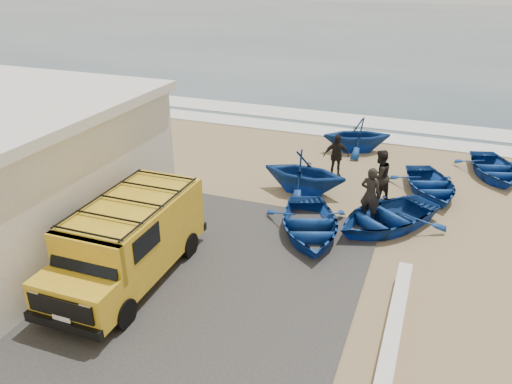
% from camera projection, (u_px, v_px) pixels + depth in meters
% --- Properties ---
extents(ground, '(160.00, 160.00, 0.00)m').
position_uv_depth(ground, '(237.00, 246.00, 15.37)').
color(ground, '#988058').
extents(slab, '(12.00, 10.00, 0.05)m').
position_uv_depth(slab, '(146.00, 267.00, 14.31)').
color(slab, '#3D3A38').
rests_on(slab, ground).
extents(ocean, '(180.00, 88.00, 0.01)m').
position_uv_depth(ocean, '(409.00, 30.00, 62.77)').
color(ocean, '#385166').
rests_on(ocean, ground).
extents(surf_line, '(180.00, 1.60, 0.06)m').
position_uv_depth(surf_line, '(328.00, 132.00, 25.51)').
color(surf_line, white).
rests_on(surf_line, ground).
extents(surf_wash, '(180.00, 2.20, 0.04)m').
position_uv_depth(surf_wash, '(338.00, 119.00, 27.63)').
color(surf_wash, white).
rests_on(surf_wash, ground).
extents(parapet, '(0.35, 6.00, 0.55)m').
position_uv_depth(parapet, '(391.00, 343.00, 11.10)').
color(parapet, silver).
rests_on(parapet, ground).
extents(van, '(2.20, 5.33, 2.28)m').
position_uv_depth(van, '(129.00, 239.00, 13.37)').
color(van, gold).
rests_on(van, ground).
extents(boat_near_left, '(3.87, 4.52, 0.79)m').
position_uv_depth(boat_near_left, '(309.00, 224.00, 15.83)').
color(boat_near_left, navy).
rests_on(boat_near_left, ground).
extents(boat_near_right, '(4.67, 4.90, 0.83)m').
position_uv_depth(boat_near_right, '(386.00, 216.00, 16.27)').
color(boat_near_right, navy).
rests_on(boat_near_right, ground).
extents(boat_mid_left, '(3.35, 2.94, 1.67)m').
position_uv_depth(boat_mid_left, '(304.00, 172.00, 18.56)').
color(boat_mid_left, navy).
rests_on(boat_mid_left, ground).
extents(boat_mid_right, '(3.56, 4.13, 0.72)m').
position_uv_depth(boat_mid_right, '(430.00, 185.00, 18.69)').
color(boat_mid_right, navy).
rests_on(boat_mid_right, ground).
extents(boat_far_left, '(3.79, 3.56, 1.60)m').
position_uv_depth(boat_far_left, '(357.00, 135.00, 22.63)').
color(boat_far_left, navy).
rests_on(boat_far_left, ground).
extents(boat_far_right, '(3.35, 4.06, 0.73)m').
position_uv_depth(boat_far_right, '(494.00, 168.00, 20.15)').
color(boat_far_right, navy).
rests_on(boat_far_right, ground).
extents(fisherman_front, '(0.78, 0.60, 1.92)m').
position_uv_depth(fisherman_front, '(370.00, 195.00, 16.51)').
color(fisherman_front, black).
rests_on(fisherman_front, ground).
extents(fisherman_middle, '(1.18, 1.22, 1.97)m').
position_uv_depth(fisherman_middle, '(379.00, 176.00, 17.83)').
color(fisherman_middle, black).
rests_on(fisherman_middle, ground).
extents(fisherman_back, '(1.13, 0.83, 1.78)m').
position_uv_depth(fisherman_back, '(336.00, 156.00, 19.96)').
color(fisherman_back, black).
rests_on(fisherman_back, ground).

